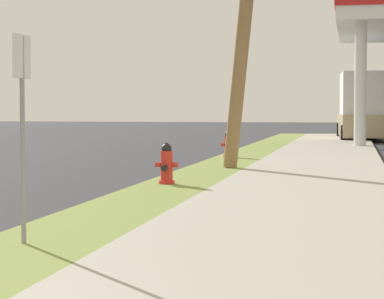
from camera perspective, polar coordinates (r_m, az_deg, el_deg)
fire_hydrant_second at (r=14.32m, az=-1.85°, el=-1.20°), size 0.42×0.38×0.74m
fire_hydrant_third at (r=22.16m, az=2.66°, el=0.29°), size 0.42×0.37×0.74m
street_sign_post at (r=8.15m, az=-12.20°, el=3.90°), size 0.05×0.36×2.12m
truck_tan_at_forecourt at (r=37.32m, az=12.23°, el=2.94°), size 2.43×6.50×3.11m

